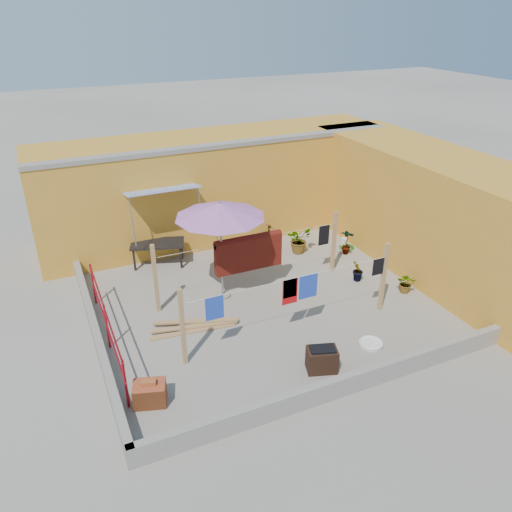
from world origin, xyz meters
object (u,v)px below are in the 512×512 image
outdoor_table (157,245)px  water_jug_a (377,265)px  water_jug_b (344,242)px  brazier (322,359)px  brick_stack (150,393)px  plant_back_a (299,239)px  patio_umbrella (220,211)px  white_basin (371,343)px  green_hose (347,247)px

outdoor_table → water_jug_a: size_ratio=5.28×
water_jug_b → brazier: bearing=-127.7°
brick_stack → plant_back_a: (5.67, 4.51, 0.19)m
patio_umbrella → brick_stack: (-2.63, -3.04, -2.14)m
outdoor_table → water_jug_a: 6.28m
outdoor_table → brick_stack: bearing=-106.2°
patio_umbrella → white_basin: bearing=-55.9°
brazier → outdoor_table: bearing=107.2°
brick_stack → white_basin: 4.88m
brazier → green_hose: 5.93m
water_jug_a → green_hose: 1.54m
outdoor_table → white_basin: bearing=-60.2°
outdoor_table → water_jug_b: (5.56, -1.19, -0.50)m
outdoor_table → brick_stack: outdoor_table is taller
brick_stack → water_jug_b: size_ratio=2.31×
water_jug_b → outdoor_table: bearing=167.9°
patio_umbrella → plant_back_a: bearing=25.9°
brick_stack → brazier: 3.48m
brazier → green_hose: bearing=51.3°
brazier → water_jug_b: brazier is taller
brick_stack → plant_back_a: bearing=38.5°
water_jug_a → green_hose: bearing=90.0°
patio_umbrella → white_basin: (2.24, -3.30, -2.32)m
white_basin → plant_back_a: 4.85m
brazier → white_basin: (1.43, 0.25, -0.22)m
brazier → water_jug_a: 4.83m
brazier → plant_back_a: 5.50m
outdoor_table → plant_back_a: size_ratio=1.99×
patio_umbrella → water_jug_a: 5.06m
white_basin → water_jug_b: water_jug_b is taller
patio_umbrella → plant_back_a: (3.03, 1.47, -1.95)m
brazier → plant_back_a: size_ratio=0.86×
outdoor_table → white_basin: 6.63m
patio_umbrella → brazier: 4.21m
brazier → water_jug_a: (3.71, 3.09, -0.13)m
water_jug_a → green_hose: (0.00, 1.54, -0.11)m
green_hose → plant_back_a: (-1.48, 0.40, 0.38)m
outdoor_table → green_hose: (5.56, -1.35, -0.60)m
brazier → water_jug_b: 6.06m
water_jug_a → water_jug_b: size_ratio=1.02×
outdoor_table → plant_back_a: plant_back_a is taller
outdoor_table → brazier: size_ratio=2.33×
outdoor_table → patio_umbrella: bearing=-66.8°
outdoor_table → water_jug_b: bearing=-12.1°
plant_back_a → brick_stack: bearing=-141.5°
water_jug_b → white_basin: bearing=-116.7°
white_basin → water_jug_b: 5.08m
patio_umbrella → outdoor_table: bearing=113.2°
brick_stack → water_jug_a: (7.15, 2.57, -0.09)m
brick_stack → patio_umbrella: bearing=49.1°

